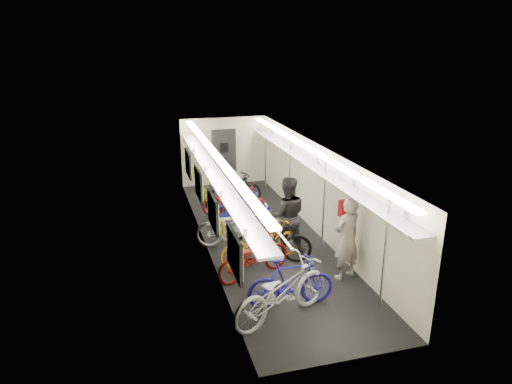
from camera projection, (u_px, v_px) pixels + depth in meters
train_car_shell at (242, 171)px, 11.99m from camera, size 10.00×10.00×10.00m
bicycle_0 at (282, 291)px, 8.30m from camera, size 2.32×1.59×1.16m
bicycle_1 at (291, 282)px, 8.74m from camera, size 1.74×0.60×1.03m
bicycle_2 at (254, 256)px, 9.86m from camera, size 1.94×1.25×0.96m
bicycle_3 at (273, 240)px, 10.49m from camera, size 1.89×1.02×1.09m
bicycle_4 at (261, 242)px, 10.48m from camera, size 2.06×1.03×1.04m
bicycle_5 at (250, 223)px, 11.51m from camera, size 1.85×1.05×1.07m
bicycle_6 at (235, 226)px, 11.35m from camera, size 2.08×1.04×1.04m
bicycle_7 at (242, 209)px, 12.53m from camera, size 1.75×0.70×1.02m
bicycle_8 at (234, 201)px, 13.21m from camera, size 2.05×1.34×1.02m
bicycle_9 at (234, 191)px, 13.85m from camera, size 1.97×0.93×1.14m
passenger_near at (347, 239)px, 9.67m from camera, size 0.78×0.63×1.85m
passenger_mid at (287, 216)px, 10.86m from camera, size 1.07×0.92×1.91m
backpack at (344, 208)px, 10.44m from camera, size 0.29×0.20×0.38m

